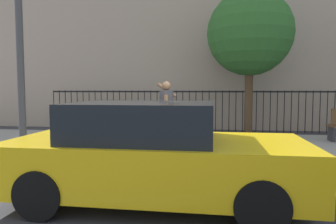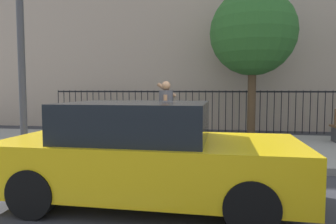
% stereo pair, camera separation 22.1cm
% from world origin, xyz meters
% --- Properties ---
extents(ground_plane, '(60.00, 60.00, 0.00)m').
position_xyz_m(ground_plane, '(0.00, 0.00, 0.00)').
color(ground_plane, '#333338').
extents(sidewalk, '(28.00, 4.40, 0.15)m').
position_xyz_m(sidewalk, '(0.00, 2.20, 0.07)').
color(sidewalk, gray).
rests_on(sidewalk, ground).
extents(building_facade, '(28.00, 4.00, 10.95)m').
position_xyz_m(building_facade, '(0.00, 8.50, 5.47)').
color(building_facade, tan).
rests_on(building_facade, ground).
extents(iron_fence, '(12.03, 0.04, 1.60)m').
position_xyz_m(iron_fence, '(0.00, 5.90, 1.02)').
color(iron_fence, black).
rests_on(iron_fence, ground).
extents(taxi_yellow, '(4.23, 1.91, 1.45)m').
position_xyz_m(taxi_yellow, '(-0.43, -1.81, 0.70)').
color(taxi_yellow, yellow).
rests_on(taxi_yellow, ground).
extents(pedestrian_on_phone, '(0.50, 0.67, 1.69)m').
position_xyz_m(pedestrian_on_phone, '(-0.65, 1.20, 1.13)').
color(pedestrian_on_phone, '#936B4C').
rests_on(pedestrian_on_phone, sidewalk).
extents(street_tree_mid, '(2.93, 2.93, 5.04)m').
position_xyz_m(street_tree_mid, '(1.75, 4.90, 3.56)').
color(street_tree_mid, '#4C3823').
rests_on(street_tree_mid, ground).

